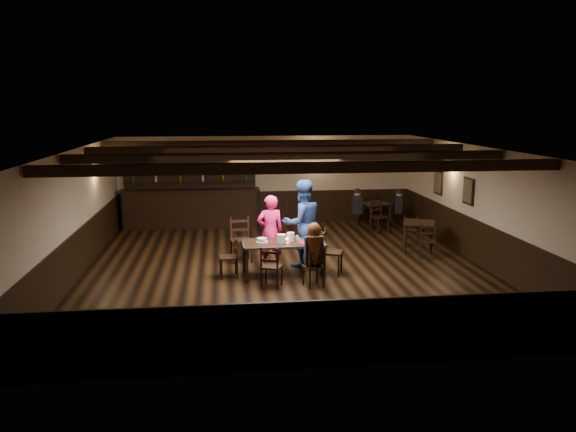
{
  "coord_description": "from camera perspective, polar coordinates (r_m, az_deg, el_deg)",
  "views": [
    {
      "loc": [
        -1.4,
        -12.16,
        3.62
      ],
      "look_at": [
        0.08,
        0.2,
        1.15
      ],
      "focal_mm": 35.0,
      "sensor_mm": 36.0,
      "label": 1
    }
  ],
  "objects": [
    {
      "name": "woman_pink",
      "position": [
        12.62,
        -1.81,
        -1.58
      ],
      "size": [
        0.64,
        0.46,
        1.66
      ],
      "primitive_type": "imported",
      "rotation": [
        0.0,
        0.0,
        3.25
      ],
      "color": "#FD2DA0",
      "rests_on": "ground"
    },
    {
      "name": "chair_far_pushed",
      "position": [
        13.25,
        -4.86,
        -2.0
      ],
      "size": [
        0.54,
        0.52,
        1.03
      ],
      "color": "black",
      "rests_on": "ground"
    },
    {
      "name": "plate_stack_b",
      "position": [
        12.04,
        0.28,
        -2.12
      ],
      "size": [
        0.16,
        0.16,
        0.19
      ],
      "primitive_type": "cylinder",
      "color": "white",
      "rests_on": "dining_table"
    },
    {
      "name": "pepper_shaker",
      "position": [
        11.94,
        1.85,
        -2.45
      ],
      "size": [
        0.04,
        0.04,
        0.1
      ],
      "primitive_type": "cylinder",
      "color": "#A5A8AD",
      "rests_on": "dining_table"
    },
    {
      "name": "menu_red",
      "position": [
        11.96,
        1.79,
        -2.66
      ],
      "size": [
        0.39,
        0.35,
        0.0
      ],
      "primitive_type": "cube",
      "rotation": [
        0.0,
        0.0,
        0.47
      ],
      "color": "maroon",
      "rests_on": "dining_table"
    },
    {
      "name": "chair_near_right",
      "position": [
        11.34,
        2.78,
        -4.95
      ],
      "size": [
        0.46,
        0.45,
        0.8
      ],
      "color": "black",
      "rests_on": "ground"
    },
    {
      "name": "chair_end_right",
      "position": [
        12.21,
        4.09,
        -3.29
      ],
      "size": [
        0.57,
        0.58,
        0.98
      ],
      "color": "black",
      "rests_on": "ground"
    },
    {
      "name": "chair_near_left",
      "position": [
        11.26,
        -1.78,
        -4.92
      ],
      "size": [
        0.5,
        0.49,
        0.84
      ],
      "color": "black",
      "rests_on": "ground"
    },
    {
      "name": "man_blue",
      "position": [
        12.7,
        1.45,
        -0.73
      ],
      "size": [
        1.15,
        1.02,
        1.99
      ],
      "primitive_type": "imported",
      "rotation": [
        0.0,
        0.0,
        3.46
      ],
      "color": "navy",
      "rests_on": "ground"
    },
    {
      "name": "tea_light",
      "position": [
        12.06,
        -0.14,
        -2.44
      ],
      "size": [
        0.05,
        0.05,
        0.06
      ],
      "color": "#A5A8AD",
      "rests_on": "dining_table"
    },
    {
      "name": "room_shell",
      "position": [
        12.42,
        -0.25,
        2.52
      ],
      "size": [
        9.02,
        10.02,
        2.71
      ],
      "color": "beige",
      "rests_on": "ground"
    },
    {
      "name": "cake",
      "position": [
        11.98,
        -2.68,
        -2.47
      ],
      "size": [
        0.26,
        0.26,
        0.09
      ],
      "color": "white",
      "rests_on": "dining_table"
    },
    {
      "name": "drink_glass",
      "position": [
        12.13,
        0.95,
        -2.23
      ],
      "size": [
        0.06,
        0.06,
        0.1
      ],
      "primitive_type": "cylinder",
      "color": "silver",
      "rests_on": "dining_table"
    },
    {
      "name": "back_table_b",
      "position": [
        17.0,
        8.66,
        1.02
      ],
      "size": [
        1.11,
        1.11,
        0.75
      ],
      "color": "black",
      "rests_on": "ground"
    },
    {
      "name": "bg_patron_right",
      "position": [
        16.96,
        11.2,
        1.48
      ],
      "size": [
        0.3,
        0.39,
        0.71
      ],
      "color": "black",
      "rests_on": "ground"
    },
    {
      "name": "plate_stack_a",
      "position": [
        11.88,
        -0.67,
        -2.31
      ],
      "size": [
        0.19,
        0.19,
        0.18
      ],
      "primitive_type": "cylinder",
      "color": "white",
      "rests_on": "dining_table"
    },
    {
      "name": "dining_table",
      "position": [
        11.99,
        -0.49,
        -2.97
      ],
      "size": [
        1.77,
        0.92,
        0.75
      ],
      "color": "black",
      "rests_on": "ground"
    },
    {
      "name": "seated_person",
      "position": [
        11.28,
        2.66,
        -2.97
      ],
      "size": [
        0.36,
        0.54,
        0.89
      ],
      "color": "black",
      "rests_on": "ground"
    },
    {
      "name": "bar_counter",
      "position": [
        17.15,
        -9.85,
        1.32
      ],
      "size": [
        4.13,
        0.7,
        2.2
      ],
      "color": "black",
      "rests_on": "ground"
    },
    {
      "name": "chair_end_left",
      "position": [
        12.04,
        -5.71,
        -3.83
      ],
      "size": [
        0.42,
        0.44,
        0.87
      ],
      "color": "black",
      "rests_on": "ground"
    },
    {
      "name": "bg_patron_left",
      "position": [
        16.66,
        7.04,
        1.52
      ],
      "size": [
        0.24,
        0.38,
        0.75
      ],
      "color": "black",
      "rests_on": "ground"
    },
    {
      "name": "salt_shaker",
      "position": [
        11.95,
        1.17,
        -2.45
      ],
      "size": [
        0.04,
        0.04,
        0.09
      ],
      "primitive_type": "cylinder",
      "color": "silver",
      "rests_on": "dining_table"
    },
    {
      "name": "ground",
      "position": [
        12.76,
        -0.27,
        -5.27
      ],
      "size": [
        10.0,
        10.0,
        0.0
      ],
      "primitive_type": "plane",
      "color": "black",
      "rests_on": "ground"
    },
    {
      "name": "menu_blue",
      "position": [
        12.14,
        1.89,
        -2.45
      ],
      "size": [
        0.33,
        0.28,
        0.0
      ],
      "primitive_type": "cube",
      "rotation": [
        0.0,
        0.0,
        -0.32
      ],
      "color": "navy",
      "rests_on": "dining_table"
    },
    {
      "name": "back_table_a",
      "position": [
        14.42,
        13.17,
        -1.0
      ],
      "size": [
        0.97,
        0.97,
        0.75
      ],
      "color": "black",
      "rests_on": "ground"
    }
  ]
}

